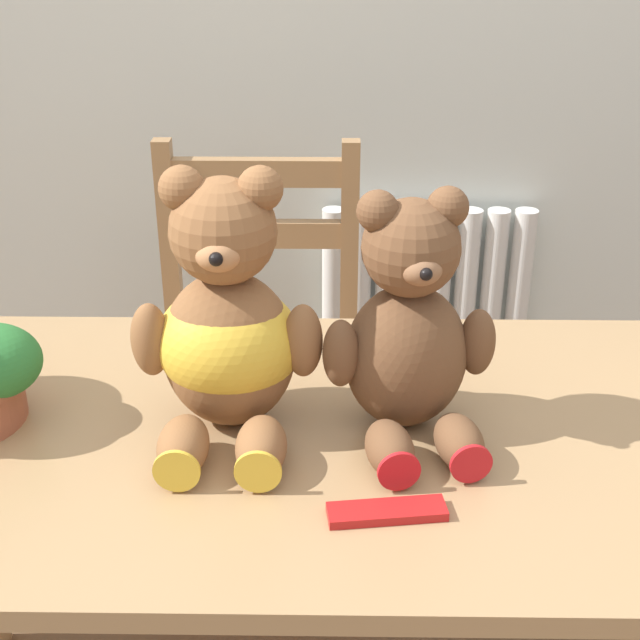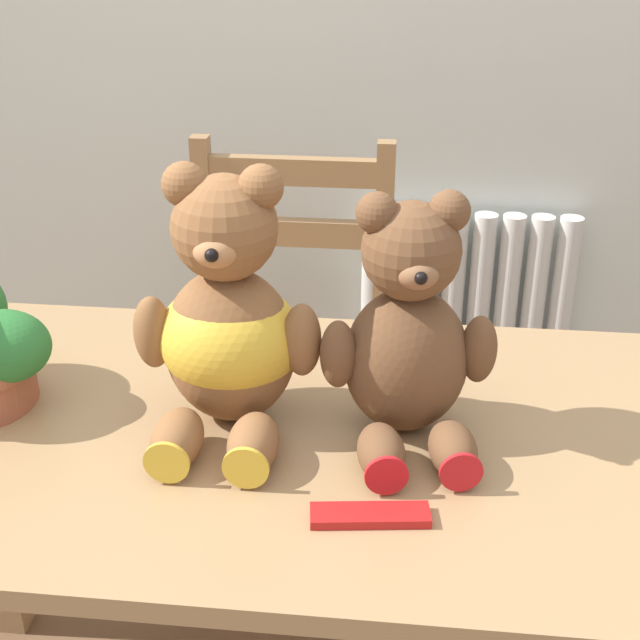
% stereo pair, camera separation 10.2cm
% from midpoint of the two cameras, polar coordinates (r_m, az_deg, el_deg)
% --- Properties ---
extents(radiator, '(0.57, 0.10, 0.67)m').
position_cam_midpoint_polar(radiator, '(2.47, 5.44, -1.05)').
color(radiator, silver).
rests_on(radiator, ground_plane).
extents(dining_table, '(1.44, 0.70, 0.74)m').
position_cam_midpoint_polar(dining_table, '(1.32, -2.94, -11.01)').
color(dining_table, '#9E7A51').
rests_on(dining_table, ground_plane).
extents(wooden_chair_behind, '(0.45, 0.44, 0.93)m').
position_cam_midpoint_polar(wooden_chair_behind, '(1.99, -5.49, -2.86)').
color(wooden_chair_behind, '#997047').
rests_on(wooden_chair_behind, ground_plane).
extents(teddy_bear_left, '(0.26, 0.26, 0.37)m').
position_cam_midpoint_polar(teddy_bear_left, '(1.21, -8.38, -0.65)').
color(teddy_bear_left, brown).
rests_on(teddy_bear_left, dining_table).
extents(teddy_bear_right, '(0.24, 0.26, 0.34)m').
position_cam_midpoint_polar(teddy_bear_right, '(1.19, 3.31, -0.82)').
color(teddy_bear_right, brown).
rests_on(teddy_bear_right, dining_table).
extents(chocolate_bar, '(0.15, 0.06, 0.01)m').
position_cam_midpoint_polar(chocolate_bar, '(1.10, 1.60, -12.24)').
color(chocolate_bar, red).
rests_on(chocolate_bar, dining_table).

